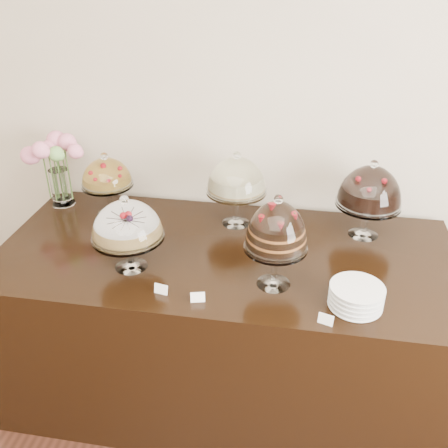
% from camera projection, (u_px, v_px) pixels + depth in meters
% --- Properties ---
extents(wall_back, '(5.00, 0.04, 3.00)m').
position_uv_depth(wall_back, '(252.00, 97.00, 2.57)').
color(wall_back, beige).
rests_on(wall_back, ground).
extents(display_counter, '(2.20, 1.00, 0.90)m').
position_uv_depth(display_counter, '(226.00, 323.00, 2.62)').
color(display_counter, black).
rests_on(display_counter, ground).
extents(cake_stand_sugar_sponge, '(0.32, 0.32, 0.36)m').
position_uv_depth(cake_stand_sugar_sponge, '(127.00, 224.00, 2.18)').
color(cake_stand_sugar_sponge, white).
rests_on(cake_stand_sugar_sponge, display_counter).
extents(cake_stand_choco_layer, '(0.27, 0.27, 0.43)m').
position_uv_depth(cake_stand_choco_layer, '(277.00, 230.00, 2.04)').
color(cake_stand_choco_layer, white).
rests_on(cake_stand_choco_layer, display_counter).
extents(cake_stand_cheesecake, '(0.31, 0.31, 0.40)m').
position_uv_depth(cake_stand_cheesecake, '(237.00, 178.00, 2.52)').
color(cake_stand_cheesecake, white).
rests_on(cake_stand_cheesecake, display_counter).
extents(cake_stand_dark_choco, '(0.32, 0.32, 0.41)m').
position_uv_depth(cake_stand_dark_choco, '(370.00, 190.00, 2.41)').
color(cake_stand_dark_choco, white).
rests_on(cake_stand_dark_choco, display_counter).
extents(cake_stand_fruit_tart, '(0.27, 0.27, 0.35)m').
position_uv_depth(cake_stand_fruit_tart, '(106.00, 175.00, 2.63)').
color(cake_stand_fruit_tart, white).
rests_on(cake_stand_fruit_tart, display_counter).
extents(flower_vase, '(0.34, 0.27, 0.41)m').
position_uv_depth(flower_vase, '(55.00, 160.00, 2.71)').
color(flower_vase, white).
rests_on(flower_vase, display_counter).
extents(plate_stack, '(0.21, 0.21, 0.09)m').
position_uv_depth(plate_stack, '(356.00, 297.00, 2.02)').
color(plate_stack, silver).
rests_on(plate_stack, display_counter).
extents(price_card_left, '(0.06, 0.03, 0.04)m').
position_uv_depth(price_card_left, '(161.00, 289.00, 2.10)').
color(price_card_left, white).
rests_on(price_card_left, display_counter).
extents(price_card_right, '(0.06, 0.03, 0.04)m').
position_uv_depth(price_card_right, '(326.00, 319.00, 1.94)').
color(price_card_right, white).
rests_on(price_card_right, display_counter).
extents(price_card_extra, '(0.06, 0.03, 0.04)m').
position_uv_depth(price_card_extra, '(198.00, 297.00, 2.06)').
color(price_card_extra, white).
rests_on(price_card_extra, display_counter).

